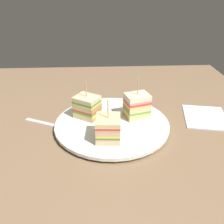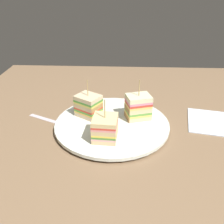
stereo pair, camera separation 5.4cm
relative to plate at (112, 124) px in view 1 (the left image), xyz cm
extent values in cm
cube|color=#826548|center=(0.00, 0.00, -1.79)|extent=(99.10, 92.62, 1.80)
cylinder|color=white|center=(0.00, 0.00, -0.56)|extent=(18.12, 18.12, 0.66)
cylinder|color=white|center=(0.00, 0.00, 0.18)|extent=(29.23, 29.23, 0.81)
cube|color=beige|center=(-2.72, 6.68, 1.16)|extent=(6.26, 7.12, 1.16)
cube|color=#B2844C|center=(-1.89, 3.85, 1.16)|extent=(4.54, 1.55, 1.16)
cube|color=#EDC75E|center=(-2.72, 6.68, 2.04)|extent=(6.26, 7.12, 0.59)
cube|color=#5FA141|center=(-2.72, 6.68, 2.63)|extent=(6.26, 7.12, 0.59)
cube|color=beige|center=(-2.72, 6.68, 3.50)|extent=(6.26, 7.12, 1.16)
cube|color=#9E7242|center=(-1.89, 3.85, 3.50)|extent=(4.54, 1.55, 1.16)
cube|color=#E9C260|center=(-2.72, 6.68, 4.38)|extent=(6.26, 7.12, 0.59)
cube|color=red|center=(-2.72, 6.68, 4.97)|extent=(6.26, 7.12, 0.59)
cube|color=pink|center=(-2.72, 6.68, 5.55)|extent=(6.26, 7.12, 0.59)
cube|color=beige|center=(-2.72, 6.68, 6.43)|extent=(6.26, 7.12, 1.16)
cylinder|color=tan|center=(-2.72, 6.68, 9.14)|extent=(0.24, 0.24, 4.26)
cube|color=beige|center=(-3.34, -6.39, 1.12)|extent=(7.37, 7.71, 1.07)
cube|color=#B2844C|center=(-1.77, -3.90, 1.12)|extent=(4.21, 2.77, 1.07)
cube|color=#F3C155|center=(-3.34, -6.39, 1.92)|extent=(7.37, 7.71, 0.53)
cube|color=#529E36|center=(-3.34, -6.39, 2.44)|extent=(7.37, 7.71, 0.53)
cube|color=#D3422B|center=(-3.34, -6.39, 2.97)|extent=(7.37, 7.71, 0.53)
cube|color=#D1B282|center=(-3.34, -6.39, 3.77)|extent=(7.37, 7.71, 1.07)
cube|color=#B2844C|center=(-1.77, -3.90, 3.77)|extent=(4.21, 2.77, 1.07)
cube|color=#E1CE5C|center=(-3.34, -6.39, 4.57)|extent=(7.37, 7.71, 0.53)
cube|color=#4B9836|center=(-3.34, -6.39, 5.09)|extent=(7.37, 7.71, 0.53)
cube|color=beige|center=(-3.34, -6.39, 5.89)|extent=(7.37, 7.71, 1.07)
cylinder|color=tan|center=(-3.34, -6.39, 8.58)|extent=(0.24, 0.24, 4.32)
cube|color=#E2BE8B|center=(7.10, -1.23, 1.09)|extent=(6.36, 5.83, 1.01)
cube|color=#B2844C|center=(4.16, -1.04, 1.09)|extent=(0.59, 5.35, 1.01)
cube|color=#E9A7A2|center=(7.10, -1.23, 1.83)|extent=(6.36, 5.83, 0.48)
cube|color=#4B8436|center=(7.10, -1.23, 2.31)|extent=(6.36, 5.83, 0.48)
cube|color=#F3D64B|center=(7.10, -1.23, 2.79)|extent=(6.36, 5.83, 0.48)
cube|color=#DBBA84|center=(7.10, -1.23, 3.53)|extent=(6.36, 5.83, 1.01)
cube|color=#B2844C|center=(4.16, -1.04, 3.53)|extent=(0.59, 5.35, 1.01)
cube|color=pink|center=(7.10, -1.23, 4.27)|extent=(6.36, 5.83, 0.48)
cube|color=#E04333|center=(7.10, -1.23, 4.75)|extent=(6.36, 5.83, 0.48)
cube|color=beige|center=(7.10, -1.23, 5.50)|extent=(6.36, 5.83, 1.01)
cylinder|color=tan|center=(7.10, -1.23, 8.25)|extent=(0.24, 0.24, 4.49)
ellipsoid|color=#55AD4A|center=(-7.71, -6.85, 1.04)|extent=(4.45, 4.50, 0.89)
ellipsoid|color=#56AC49|center=(-6.55, -6.92, 1.23)|extent=(3.86, 2.62, 1.39)
ellipsoid|color=#488439|center=(-7.88, -6.89, 0.98)|extent=(4.02, 3.39, 0.90)
ellipsoid|color=#519A35|center=(-9.16, -6.41, 1.27)|extent=(4.64, 4.74, 1.35)
cylinder|color=red|center=(-9.06, -6.02, 1.20)|extent=(4.29, 4.28, 0.75)
cube|color=silver|center=(-2.90, -18.03, -0.77)|extent=(5.98, 11.04, 0.25)
ellipsoid|color=silver|center=(0.13, -11.50, -0.39)|extent=(3.71, 4.18, 1.00)
cube|color=silver|center=(-3.67, 26.16, -0.64)|extent=(15.19, 13.70, 0.50)
camera|label=1|loc=(53.99, -2.78, 33.18)|focal=39.38mm
camera|label=2|loc=(54.00, 2.58, 33.18)|focal=39.38mm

